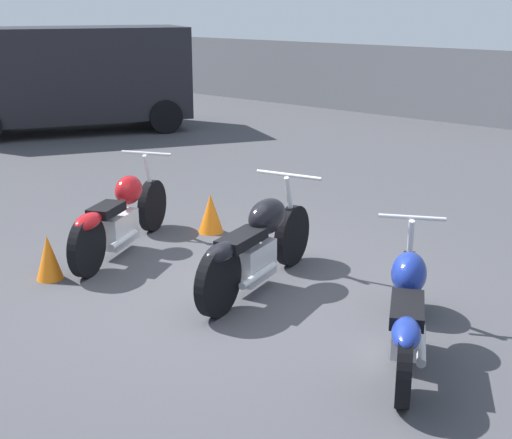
% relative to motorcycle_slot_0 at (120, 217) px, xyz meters
% --- Properties ---
extents(ground_plane, '(60.00, 60.00, 0.00)m').
position_rel_motorcycle_slot_0_xyz_m(ground_plane, '(1.70, -0.07, -0.41)').
color(ground_plane, '#424247').
extents(motorcycle_slot_0, '(1.08, 2.03, 0.99)m').
position_rel_motorcycle_slot_0_xyz_m(motorcycle_slot_0, '(0.00, 0.00, 0.00)').
color(motorcycle_slot_0, black).
rests_on(motorcycle_slot_0, ground_plane).
extents(motorcycle_slot_1, '(0.78, 2.07, 1.00)m').
position_rel_motorcycle_slot_0_xyz_m(motorcycle_slot_1, '(1.81, 0.20, 0.04)').
color(motorcycle_slot_1, black).
rests_on(motorcycle_slot_1, ground_plane).
extents(motorcycle_slot_2, '(1.13, 1.89, 0.93)m').
position_rel_motorcycle_slot_0_xyz_m(motorcycle_slot_2, '(3.57, -0.07, -0.02)').
color(motorcycle_slot_2, black).
rests_on(motorcycle_slot_2, ground_plane).
extents(parked_van, '(4.00, 5.14, 2.16)m').
position_rel_motorcycle_slot_0_xyz_m(parked_van, '(-6.91, 4.23, 0.79)').
color(parked_van, black).
rests_on(parked_van, ground_plane).
extents(traffic_cone_near, '(0.30, 0.30, 0.47)m').
position_rel_motorcycle_slot_0_xyz_m(traffic_cone_near, '(0.23, 1.16, -0.17)').
color(traffic_cone_near, orange).
rests_on(traffic_cone_near, ground_plane).
extents(traffic_cone_far, '(0.27, 0.27, 0.45)m').
position_rel_motorcycle_slot_0_xyz_m(traffic_cone_far, '(0.09, -0.97, -0.18)').
color(traffic_cone_far, orange).
rests_on(traffic_cone_far, ground_plane).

